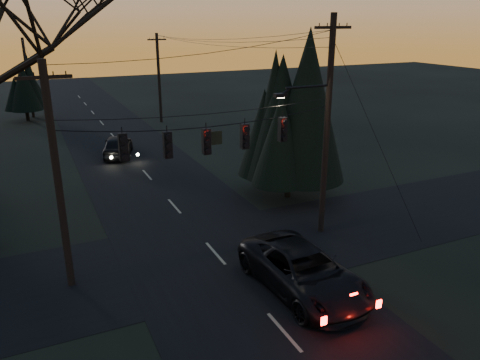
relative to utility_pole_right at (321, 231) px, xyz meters
name	(u,v)px	position (x,y,z in m)	size (l,w,h in m)	color
main_road	(155,184)	(-5.50, 10.00, 0.01)	(8.00, 120.00, 0.02)	black
cross_road	(215,253)	(-5.50, 0.00, 0.01)	(60.00, 7.00, 0.02)	black
utility_pole_right	(321,231)	(0.00, 0.00, 0.00)	(5.00, 0.30, 10.00)	black
utility_pole_left	(72,285)	(-11.50, 0.00, 0.00)	(1.80, 0.30, 8.50)	black
utility_pole_far_r	(161,122)	(0.00, 28.00, 0.00)	(1.80, 0.30, 8.50)	black
utility_pole_far_l	(34,117)	(-11.50, 36.00, 0.00)	(0.30, 0.30, 8.00)	black
span_signal_assembly	(208,139)	(-5.74, 0.00, 5.18)	(11.50, 0.44, 1.67)	black
evergreen_right	(290,117)	(0.91, 4.75, 4.66)	(4.61, 4.61, 8.12)	black
evergreen_dist	(23,85)	(-12.07, 34.35, 3.55)	(3.59, 3.59, 5.92)	black
suv_near	(303,271)	(-3.62, -4.11, 0.83)	(2.76, 5.99, 1.66)	black
sedan_oncoming_a	(118,146)	(-6.30, 17.36, 0.81)	(1.91, 4.75, 1.62)	black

